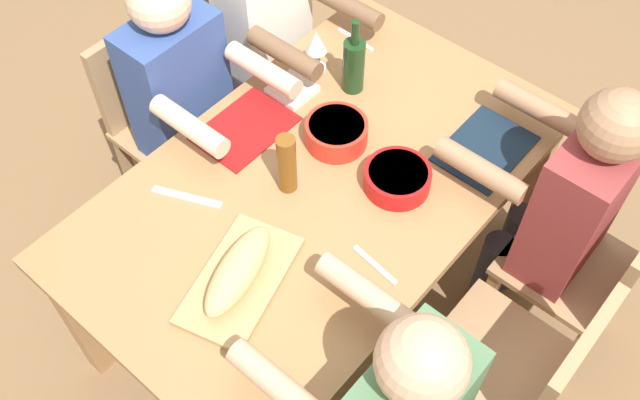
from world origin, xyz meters
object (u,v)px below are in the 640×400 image
(serving_bowl_greens, at_px, (397,178))
(diner_far_right, at_px, (272,34))
(bread_loaf, at_px, (238,270))
(wine_bottle, at_px, (354,64))
(diner_near_right, at_px, (562,204))
(chair_near_center, at_px, (524,369))
(serving_bowl_salad, at_px, (336,132))
(wine_glass, at_px, (316,43))
(chair_far_right, at_px, (243,55))
(cutting_board, at_px, (240,280))
(beer_bottle, at_px, (287,164))
(chair_far_center, at_px, (163,114))
(chair_near_right, at_px, (594,272))
(napkin_stack, at_px, (292,90))
(diner_far_center, at_px, (187,97))
(dining_table, at_px, (320,195))

(serving_bowl_greens, bearing_deg, diner_far_right, 69.43)
(bread_loaf, height_order, wine_bottle, wine_bottle)
(diner_near_right, relative_size, serving_bowl_greens, 5.71)
(chair_near_center, bearing_deg, bread_loaf, 120.37)
(diner_near_right, distance_m, wine_bottle, 0.83)
(serving_bowl_salad, distance_m, bread_loaf, 0.61)
(serving_bowl_salad, bearing_deg, wine_glass, 51.40)
(diner_near_right, relative_size, chair_near_center, 1.41)
(chair_far_right, bearing_deg, bread_loaf, -134.97)
(serving_bowl_greens, bearing_deg, cutting_board, 167.36)
(beer_bottle, bearing_deg, bread_loaf, -159.58)
(chair_near_center, relative_size, beer_bottle, 3.86)
(serving_bowl_greens, bearing_deg, chair_far_center, 97.76)
(chair_near_center, relative_size, wine_bottle, 2.93)
(chair_near_right, xyz_separation_m, napkin_stack, (-0.22, 1.14, 0.27))
(chair_far_center, bearing_deg, diner_near_right, -72.70)
(diner_far_right, xyz_separation_m, chair_near_center, (-0.45, -1.44, -0.21))
(diner_far_center, xyz_separation_m, serving_bowl_salad, (0.16, -0.56, 0.09))
(dining_table, relative_size, diner_near_right, 1.36)
(beer_bottle, bearing_deg, chair_near_right, -58.37)
(chair_near_center, xyz_separation_m, wine_bottle, (0.39, 0.99, 0.37))
(diner_near_right, bearing_deg, diner_far_right, 90.00)
(serving_bowl_salad, relative_size, napkin_stack, 1.47)
(serving_bowl_salad, relative_size, cutting_board, 0.52)
(dining_table, height_order, diner_far_right, diner_far_right)
(chair_near_right, xyz_separation_m, chair_near_center, (-0.45, 0.00, 0.00))
(chair_far_center, bearing_deg, bread_loaf, -116.16)
(diner_near_right, relative_size, napkin_stack, 8.57)
(wine_bottle, xyz_separation_m, napkin_stack, (-0.16, 0.15, -0.10))
(dining_table, relative_size, chair_near_center, 1.92)
(cutting_board, relative_size, beer_bottle, 1.82)
(serving_bowl_salad, distance_m, napkin_stack, 0.28)
(chair_near_right, relative_size, bread_loaf, 2.66)
(diner_far_right, xyz_separation_m, wine_bottle, (-0.06, -0.45, 0.15))
(diner_far_right, distance_m, wine_bottle, 0.47)
(diner_far_center, height_order, napkin_stack, diner_far_center)
(chair_near_right, bearing_deg, beer_bottle, 121.63)
(chair_near_center, xyz_separation_m, serving_bowl_greens, (0.14, 0.61, 0.30))
(chair_far_right, xyz_separation_m, chair_near_center, (-0.45, -1.62, 0.00))
(dining_table, xyz_separation_m, beer_bottle, (-0.09, 0.06, 0.20))
(serving_bowl_salad, distance_m, wine_glass, 0.36)
(beer_bottle, bearing_deg, chair_far_center, 83.41)
(chair_far_center, height_order, chair_far_right, same)
(cutting_board, xyz_separation_m, wine_bottle, (0.82, 0.25, 0.10))
(serving_bowl_salad, bearing_deg, beer_bottle, -178.45)
(chair_far_center, distance_m, chair_far_right, 0.45)
(chair_near_right, xyz_separation_m, serving_bowl_salad, (-0.29, 0.88, 0.30))
(bread_loaf, bearing_deg, chair_near_center, -59.63)
(bread_loaf, xyz_separation_m, beer_bottle, (0.35, 0.13, 0.04))
(diner_far_center, bearing_deg, serving_bowl_greens, -80.55)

